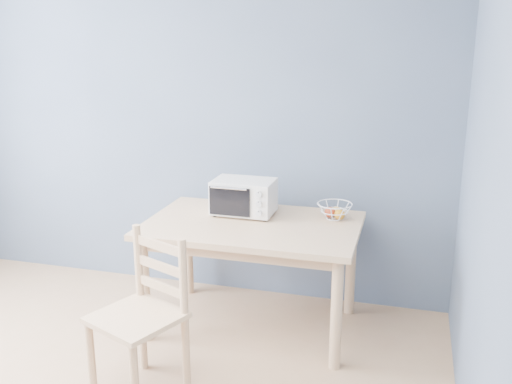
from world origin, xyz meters
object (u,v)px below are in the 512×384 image
(toaster_oven, at_px, (242,196))
(fruit_basket, at_px, (335,211))
(dining_table, at_px, (253,237))
(dining_chair, at_px, (143,318))

(toaster_oven, xyz_separation_m, fruit_basket, (0.63, 0.07, -0.07))
(fruit_basket, bearing_deg, dining_table, -155.91)
(toaster_oven, bearing_deg, dining_table, -51.19)
(dining_chair, bearing_deg, dining_table, 89.76)
(dining_table, bearing_deg, fruit_basket, 24.09)
(dining_table, bearing_deg, dining_chair, -112.98)
(fruit_basket, bearing_deg, toaster_oven, -173.63)
(toaster_oven, height_order, dining_chair, toaster_oven)
(dining_table, relative_size, toaster_oven, 3.34)
(dining_table, relative_size, fruit_basket, 5.45)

